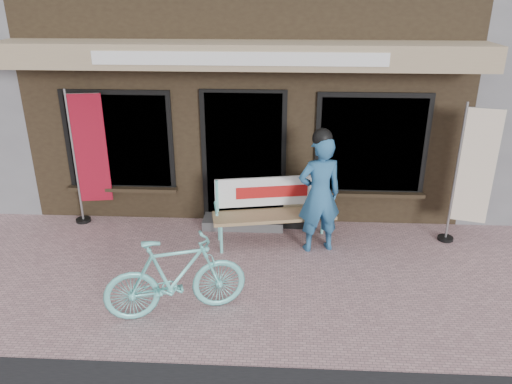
# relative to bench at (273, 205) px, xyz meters

# --- Properties ---
(ground) EXTENTS (70.00, 70.00, 0.00)m
(ground) POSITION_rel_bench_xyz_m (-0.49, -1.30, -0.58)
(ground) COLOR #B78C8F
(ground) RESTS_ON ground
(storefront) EXTENTS (7.00, 6.77, 6.00)m
(storefront) POSITION_rel_bench_xyz_m (-0.49, 3.66, 2.41)
(storefront) COLOR black
(storefront) RESTS_ON ground
(bench) EXTENTS (1.89, 0.80, 0.99)m
(bench) POSITION_rel_bench_xyz_m (0.00, 0.00, 0.00)
(bench) COLOR #74E2DD
(bench) RESTS_ON ground
(person) EXTENTS (0.73, 0.58, 1.86)m
(person) POSITION_rel_bench_xyz_m (0.67, -0.24, 0.33)
(person) COLOR #29608E
(person) RESTS_ON ground
(bicycle) EXTENTS (1.74, 0.98, 1.01)m
(bicycle) POSITION_rel_bench_xyz_m (-1.10, -1.92, -0.08)
(bicycle) COLOR #74E2DD
(bicycle) RESTS_ON ground
(nobori_red) EXTENTS (0.66, 0.28, 2.22)m
(nobori_red) POSITION_rel_bench_xyz_m (-2.96, 0.51, 0.56)
(nobori_red) COLOR gray
(nobori_red) RESTS_ON ground
(nobori_cream) EXTENTS (0.64, 0.29, 2.16)m
(nobori_cream) POSITION_rel_bench_xyz_m (2.89, 0.09, 0.53)
(nobori_cream) COLOR gray
(nobori_cream) RESTS_ON ground
(menu_stand) EXTENTS (0.42, 0.11, 0.83)m
(menu_stand) POSITION_rel_bench_xyz_m (0.34, 0.41, -0.16)
(menu_stand) COLOR black
(menu_stand) RESTS_ON ground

